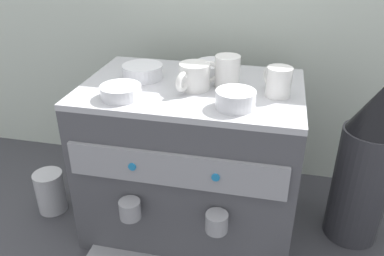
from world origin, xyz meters
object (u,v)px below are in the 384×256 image
espresso_machine (192,160)px  ceramic_bowl_1 (215,68)px  ceramic_cup_0 (226,71)px  ceramic_bowl_2 (121,92)px  ceramic_cup_1 (278,81)px  coffee_grinder (364,169)px  milk_pitcher (51,191)px  ceramic_cup_2 (194,77)px  ceramic_bowl_0 (143,72)px  ceramic_bowl_3 (235,100)px

espresso_machine → ceramic_bowl_1: (0.04, 0.11, 0.25)m
ceramic_cup_0 → ceramic_bowl_2: bearing=-151.7°
ceramic_cup_1 → coffee_grinder: size_ratio=0.19×
milk_pitcher → ceramic_bowl_2: bearing=-12.6°
ceramic_cup_0 → ceramic_bowl_1: (-0.04, 0.10, -0.03)m
ceramic_cup_2 → ceramic_bowl_0: (-0.16, 0.05, -0.02)m
ceramic_cup_0 → ceramic_bowl_0: ceramic_cup_0 is taller
ceramic_cup_1 → ceramic_bowl_2: ceramic_cup_1 is taller
ceramic_bowl_0 → coffee_grinder: 0.68m
ceramic_bowl_1 → coffee_grinder: size_ratio=0.24×
ceramic_bowl_1 → ceramic_bowl_3: ceramic_bowl_3 is taller
ceramic_cup_0 → ceramic_bowl_2: ceramic_cup_0 is taller
ceramic_cup_0 → coffee_grinder: bearing=5.1°
espresso_machine → ceramic_bowl_1: 0.28m
ceramic_bowl_0 → ceramic_bowl_3: size_ratio=1.19×
espresso_machine → ceramic_bowl_1: ceramic_bowl_1 is taller
ceramic_bowl_1 → coffee_grinder: bearing=-7.9°
ceramic_bowl_2 → coffee_grinder: size_ratio=0.21×
ceramic_cup_2 → milk_pitcher: (-0.48, -0.03, -0.43)m
ceramic_cup_2 → ceramic_bowl_3: 0.15m
ceramic_cup_2 → ceramic_bowl_3: bearing=-37.1°
espresso_machine → ceramic_cup_0: bearing=10.3°
ceramic_bowl_0 → ceramic_cup_2: bearing=-17.5°
ceramic_cup_0 → coffee_grinder: size_ratio=0.23×
ceramic_bowl_2 → ceramic_bowl_0: bearing=86.9°
espresso_machine → ceramic_cup_0: size_ratio=5.40×
ceramic_cup_0 → ceramic_cup_1: ceramic_cup_0 is taller
ceramic_bowl_0 → ceramic_bowl_1: (0.19, 0.08, -0.00)m
coffee_grinder → milk_pitcher: 0.97m
ceramic_bowl_1 → milk_pitcher: bearing=-162.7°
coffee_grinder → milk_pitcher: coffee_grinder is taller
ceramic_cup_0 → ceramic_cup_1: (0.14, -0.03, -0.00)m
ceramic_bowl_2 → milk_pitcher: (-0.31, 0.07, -0.41)m
ceramic_cup_1 → ceramic_bowl_3: size_ratio=0.98×
espresso_machine → milk_pitcher: size_ratio=4.23×
ceramic_cup_1 → ceramic_bowl_1: bearing=144.7°
ceramic_cup_2 → coffee_grinder: 0.55m
ceramic_bowl_0 → ceramic_cup_0: bearing=-3.4°
milk_pitcher → espresso_machine: bearing=5.5°
ceramic_cup_2 → ceramic_bowl_2: ceramic_cup_2 is taller
ceramic_cup_2 → coffee_grinder: size_ratio=0.24×
espresso_machine → ceramic_bowl_2: ceramic_bowl_2 is taller
ceramic_bowl_0 → ceramic_bowl_3: ceramic_bowl_3 is taller
ceramic_cup_2 → milk_pitcher: 0.64m
ceramic_bowl_2 → ceramic_cup_2: bearing=30.0°
ceramic_bowl_0 → ceramic_bowl_3: (0.28, -0.14, 0.00)m
ceramic_cup_0 → ceramic_cup_1: 0.14m
ceramic_bowl_0 → milk_pitcher: ceramic_bowl_0 is taller
milk_pitcher → ceramic_cup_1: bearing=2.5°
ceramic_bowl_3 → coffee_grinder: ceramic_bowl_3 is taller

